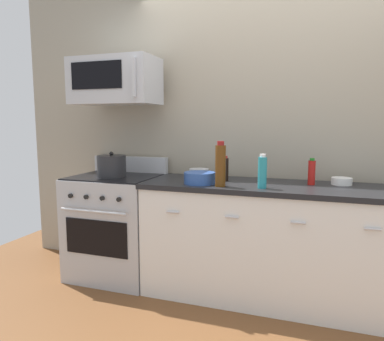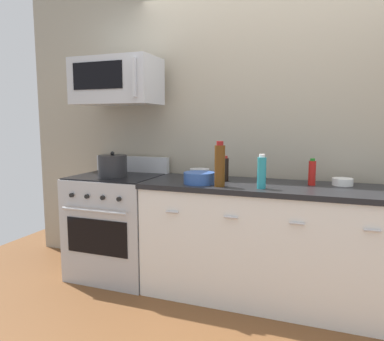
# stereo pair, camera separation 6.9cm
# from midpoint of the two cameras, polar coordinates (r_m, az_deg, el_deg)

# --- Properties ---
(ground_plane) EXTENTS (6.09, 6.09, 0.00)m
(ground_plane) POSITION_cam_midpoint_polar(r_m,az_deg,el_deg) (3.13, 11.11, -18.99)
(ground_plane) COLOR brown
(back_wall) EXTENTS (5.07, 0.10, 2.70)m
(back_wall) POSITION_cam_midpoint_polar(r_m,az_deg,el_deg) (3.21, 12.72, 6.61)
(back_wall) COLOR #9E937F
(back_wall) RESTS_ON ground_plane
(counter_unit) EXTENTS (1.98, 0.66, 0.92)m
(counter_unit) POSITION_cam_midpoint_polar(r_m,az_deg,el_deg) (2.96, 11.34, -10.99)
(counter_unit) COLOR white
(counter_unit) RESTS_ON ground_plane
(range_oven) EXTENTS (0.76, 0.69, 1.07)m
(range_oven) POSITION_cam_midpoint_polar(r_m,az_deg,el_deg) (3.40, -12.38, -8.39)
(range_oven) COLOR #B7BABF
(range_oven) RESTS_ON ground_plane
(microwave) EXTENTS (0.74, 0.44, 0.40)m
(microwave) POSITION_cam_midpoint_polar(r_m,az_deg,el_deg) (3.33, -12.61, 13.54)
(microwave) COLOR #B7BABF
(bottle_soy_sauce_dark) EXTENTS (0.05, 0.05, 0.21)m
(bottle_soy_sauce_dark) POSITION_cam_midpoint_polar(r_m,az_deg,el_deg) (2.95, 4.59, 0.22)
(bottle_soy_sauce_dark) COLOR black
(bottle_soy_sauce_dark) RESTS_ON countertop_slab
(bottle_hot_sauce_red) EXTENTS (0.05, 0.05, 0.20)m
(bottle_hot_sauce_red) POSITION_cam_midpoint_polar(r_m,az_deg,el_deg) (2.90, 17.70, -0.25)
(bottle_hot_sauce_red) COLOR #B21914
(bottle_hot_sauce_red) RESTS_ON countertop_slab
(bottle_dish_soap) EXTENTS (0.06, 0.06, 0.25)m
(bottle_dish_soap) POSITION_cam_midpoint_polar(r_m,az_deg,el_deg) (2.65, 10.31, -0.24)
(bottle_dish_soap) COLOR teal
(bottle_dish_soap) RESTS_ON countertop_slab
(bottle_wine_amber) EXTENTS (0.08, 0.08, 0.34)m
(bottle_wine_amber) POSITION_cam_midpoint_polar(r_m,az_deg,el_deg) (2.69, 3.78, 0.87)
(bottle_wine_amber) COLOR #59330F
(bottle_wine_amber) RESTS_ON countertop_slab
(bowl_steel_prep) EXTENTS (0.17, 0.17, 0.07)m
(bowl_steel_prep) POSITION_cam_midpoint_polar(r_m,az_deg,el_deg) (3.15, 0.47, -0.36)
(bowl_steel_prep) COLOR #B2B5BA
(bowl_steel_prep) RESTS_ON countertop_slab
(bowl_blue_mixing) EXTENTS (0.24, 0.24, 0.09)m
(bowl_blue_mixing) POSITION_cam_midpoint_polar(r_m,az_deg,el_deg) (2.82, 0.50, -1.12)
(bowl_blue_mixing) COLOR #2D519E
(bowl_blue_mixing) RESTS_ON countertop_slab
(bowl_white_ceramic) EXTENTS (0.15, 0.15, 0.05)m
(bowl_white_ceramic) POSITION_cam_midpoint_polar(r_m,az_deg,el_deg) (2.99, 21.92, -1.54)
(bowl_white_ceramic) COLOR white
(bowl_white_ceramic) RESTS_ON countertop_slab
(stockpot) EXTENTS (0.25, 0.25, 0.22)m
(stockpot) POSITION_cam_midpoint_polar(r_m,az_deg,el_deg) (3.25, -13.14, 0.70)
(stockpot) COLOR #262628
(stockpot) RESTS_ON range_oven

